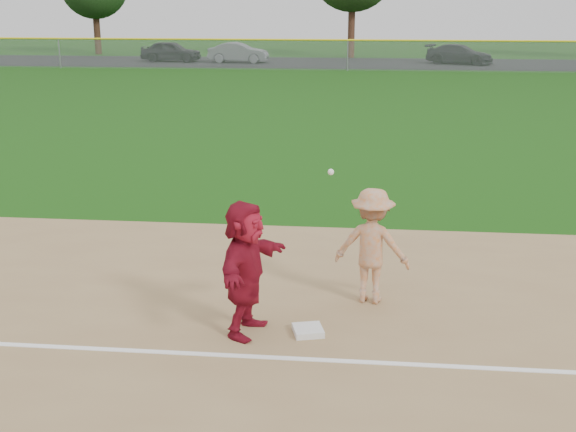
# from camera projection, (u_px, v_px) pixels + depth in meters

# --- Properties ---
(ground) EXTENTS (160.00, 160.00, 0.00)m
(ground) POSITION_uv_depth(u_px,v_px,m) (277.00, 333.00, 10.34)
(ground) COLOR #16470D
(ground) RESTS_ON ground
(foul_line) EXTENTS (60.00, 0.10, 0.01)m
(foul_line) POSITION_uv_depth(u_px,v_px,m) (270.00, 357.00, 9.57)
(foul_line) COLOR white
(foul_line) RESTS_ON infield_dirt
(parking_asphalt) EXTENTS (120.00, 10.00, 0.01)m
(parking_asphalt) POSITION_uv_depth(u_px,v_px,m) (349.00, 63.00, 54.15)
(parking_asphalt) COLOR black
(parking_asphalt) RESTS_ON ground
(first_base) EXTENTS (0.50, 0.50, 0.09)m
(first_base) POSITION_uv_depth(u_px,v_px,m) (308.00, 330.00, 10.26)
(first_base) COLOR silver
(first_base) RESTS_ON infield_dirt
(base_runner) EXTENTS (1.00, 1.89, 1.95)m
(base_runner) POSITION_uv_depth(u_px,v_px,m) (246.00, 268.00, 10.04)
(base_runner) COLOR maroon
(base_runner) RESTS_ON infield_dirt
(car_left) EXTENTS (4.68, 2.16, 1.55)m
(car_left) POSITION_uv_depth(u_px,v_px,m) (171.00, 51.00, 55.15)
(car_left) COLOR black
(car_left) RESTS_ON parking_asphalt
(car_mid) EXTENTS (4.51, 1.64, 1.48)m
(car_mid) POSITION_uv_depth(u_px,v_px,m) (238.00, 53.00, 54.25)
(car_mid) COLOR #5C5E64
(car_mid) RESTS_ON parking_asphalt
(car_right) EXTENTS (5.26, 3.74, 1.42)m
(car_right) POSITION_uv_depth(u_px,v_px,m) (459.00, 54.00, 53.05)
(car_right) COLOR black
(car_right) RESTS_ON parking_asphalt
(first_base_play) EXTENTS (1.32, 1.03, 2.24)m
(first_base_play) POSITION_uv_depth(u_px,v_px,m) (372.00, 246.00, 11.14)
(first_base_play) COLOR #A7A7A9
(first_base_play) RESTS_ON infield_dirt
(outfield_fence) EXTENTS (110.00, 0.12, 110.00)m
(outfield_fence) POSITION_uv_depth(u_px,v_px,m) (348.00, 41.00, 47.87)
(outfield_fence) COLOR #999EA0
(outfield_fence) RESTS_ON ground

